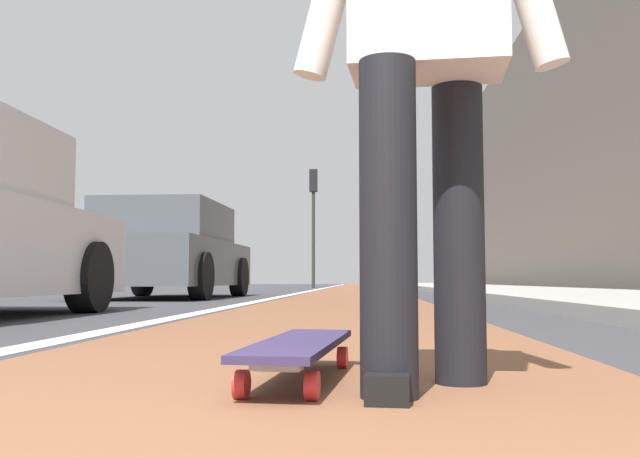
{
  "coord_description": "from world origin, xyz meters",
  "views": [
    {
      "loc": [
        -0.58,
        -0.24,
        0.28
      ],
      "look_at": [
        10.79,
        0.5,
        1.14
      ],
      "focal_mm": 38.76,
      "sensor_mm": 36.0,
      "label": 1
    }
  ],
  "objects": [
    {
      "name": "ground_plane",
      "position": [
        10.0,
        0.0,
        0.0
      ],
      "size": [
        80.0,
        80.0,
        0.0
      ],
      "primitive_type": "plane",
      "color": "#38383D"
    },
    {
      "name": "parked_car_mid",
      "position": [
        10.23,
        2.9,
        0.73
      ],
      "size": [
        4.13,
        2.07,
        1.5
      ],
      "color": "#4C5156",
      "rests_on": "ground"
    },
    {
      "name": "lane_stripe_white",
      "position": [
        20.0,
        1.19,
        0.0
      ],
      "size": [
        52.0,
        0.16,
        0.01
      ],
      "primitive_type": "cube",
      "color": "silver",
      "rests_on": "ground"
    },
    {
      "name": "sidewalk_curb",
      "position": [
        18.0,
        -3.38,
        0.06
      ],
      "size": [
        52.0,
        3.2,
        0.11
      ],
      "primitive_type": "cube",
      "color": "#9E9B93",
      "rests_on": "ground"
    },
    {
      "name": "traffic_light",
      "position": [
        23.86,
        1.59,
        2.93
      ],
      "size": [
        0.33,
        0.28,
        4.24
      ],
      "color": "#2D2D2D",
      "rests_on": "ground"
    },
    {
      "name": "bike_lane_paint",
      "position": [
        24.0,
        0.0,
        0.0
      ],
      "size": [
        56.0,
        2.07,
        0.0
      ],
      "primitive_type": "cube",
      "color": "brown",
      "rests_on": "ground"
    },
    {
      "name": "skateboard",
      "position": [
        1.35,
        -0.05,
        0.09
      ],
      "size": [
        0.85,
        0.27,
        0.11
      ],
      "color": "red",
      "rests_on": "ground"
    },
    {
      "name": "building_facade",
      "position": [
        22.0,
        -6.36,
        4.51
      ],
      "size": [
        40.0,
        1.2,
        9.02
      ],
      "primitive_type": "cube",
      "color": "#6C6459",
      "rests_on": "ground"
    },
    {
      "name": "skater_person",
      "position": [
        1.2,
        -0.4,
        0.94
      ],
      "size": [
        0.45,
        0.72,
        1.64
      ],
      "color": "black",
      "rests_on": "ground"
    }
  ]
}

